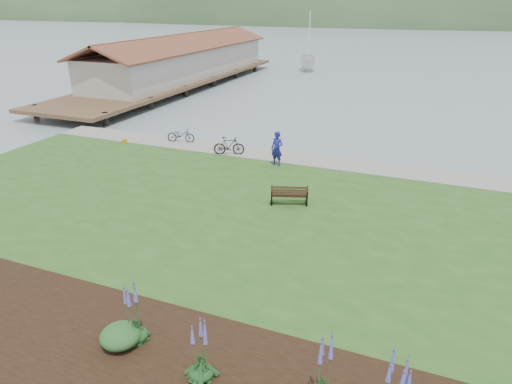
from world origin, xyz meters
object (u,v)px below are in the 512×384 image
Objects in this scene: bicycle_a at (181,135)px; person at (277,146)px; park_bench at (289,195)px; sailboat at (308,71)px.

person is at bearing -117.29° from bicycle_a.
person is 1.25× the size of bicycle_a.
person is at bearing 96.80° from park_bench.
person is at bearing -92.29° from sailboat.
park_bench is at bearing -137.69° from bicycle_a.
sailboat reaches higher than bicycle_a.
park_bench is at bearing -51.11° from person.
person is 0.09× the size of sailboat.
park_bench is 11.51m from bicycle_a.
park_bench is at bearing -90.84° from sailboat.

